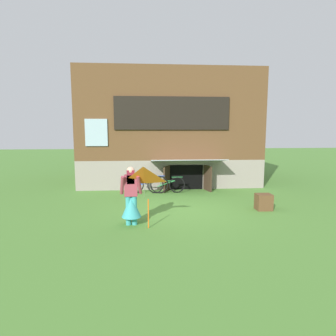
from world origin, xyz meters
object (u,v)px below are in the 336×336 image
object	(u,v)px
person	(131,201)
bicycle_green	(166,185)
wooden_crate	(264,202)
kite	(143,182)
bicycle_blue	(147,184)

from	to	relation	value
person	bicycle_green	bearing A→B (deg)	96.52
person	wooden_crate	world-z (taller)	person
kite	bicycle_blue	size ratio (longest dim) A/B	0.91
bicycle_blue	wooden_crate	size ratio (longest dim) A/B	3.30
bicycle_green	bicycle_blue	distance (m)	0.77
person	bicycle_green	world-z (taller)	person
kite	person	bearing A→B (deg)	122.58
bicycle_green	wooden_crate	distance (m)	3.96
person	bicycle_blue	distance (m)	3.86
kite	wooden_crate	bearing A→B (deg)	23.68
kite	wooden_crate	distance (m)	4.25
wooden_crate	person	bearing A→B (deg)	-164.56
bicycle_green	wooden_crate	size ratio (longest dim) A/B	2.99
person	bicycle_green	xyz separation A→B (m)	(1.20, 3.81, -0.32)
wooden_crate	bicycle_green	bearing A→B (deg)	137.44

